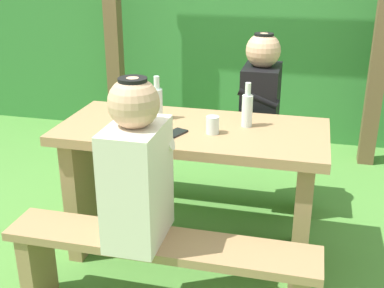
% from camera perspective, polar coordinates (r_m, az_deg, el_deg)
% --- Properties ---
extents(ground_plane, '(12.00, 12.00, 0.00)m').
position_cam_1_polar(ground_plane, '(2.92, 0.00, -12.07)').
color(ground_plane, '#4E8838').
extents(hedge_backdrop, '(6.40, 0.94, 2.01)m').
position_cam_1_polar(hedge_backdrop, '(4.81, 7.03, 14.17)').
color(hedge_backdrop, '#367C36').
rests_on(hedge_backdrop, ground_plane).
extents(pergola_post_left, '(0.12, 0.12, 2.12)m').
position_cam_1_polar(pergola_post_left, '(4.29, -9.14, 13.88)').
color(pergola_post_left, brown).
rests_on(pergola_post_left, ground_plane).
extents(pergola_post_right, '(0.12, 0.12, 2.12)m').
position_cam_1_polar(pergola_post_right, '(3.99, 21.21, 12.15)').
color(pergola_post_right, brown).
rests_on(pergola_post_right, ground_plane).
extents(picnic_table, '(1.40, 0.64, 0.75)m').
position_cam_1_polar(picnic_table, '(2.67, 0.00, -2.94)').
color(picnic_table, '#9E7A51').
rests_on(picnic_table, ground_plane).
extents(bench_near, '(1.40, 0.24, 0.44)m').
position_cam_1_polar(bench_near, '(2.27, -3.74, -13.59)').
color(bench_near, '#9E7A51').
rests_on(bench_near, ground_plane).
extents(bench_far, '(1.40, 0.24, 0.44)m').
position_cam_1_polar(bench_far, '(3.28, 2.51, -1.78)').
color(bench_far, '#9E7A51').
rests_on(bench_far, ground_plane).
extents(person_white_shirt, '(0.25, 0.35, 0.72)m').
position_cam_1_polar(person_white_shirt, '(2.07, -6.39, -2.77)').
color(person_white_shirt, silver).
rests_on(person_white_shirt, bench_near).
extents(person_black_coat, '(0.25, 0.35, 0.72)m').
position_cam_1_polar(person_black_coat, '(3.09, 7.94, 5.48)').
color(person_black_coat, black).
rests_on(person_black_coat, bench_far).
extents(drinking_glass, '(0.07, 0.07, 0.09)m').
position_cam_1_polar(drinking_glass, '(2.48, 2.39, 2.21)').
color(drinking_glass, silver).
rests_on(drinking_glass, picnic_table).
extents(bottle_left, '(0.06, 0.06, 0.23)m').
position_cam_1_polar(bottle_left, '(2.58, 6.39, 4.05)').
color(bottle_left, silver).
rests_on(bottle_left, picnic_table).
extents(bottle_right, '(0.06, 0.06, 0.24)m').
position_cam_1_polar(bottle_right, '(2.68, -4.05, 4.85)').
color(bottle_right, silver).
rests_on(bottle_right, picnic_table).
extents(cell_phone, '(0.12, 0.16, 0.01)m').
position_cam_1_polar(cell_phone, '(2.48, -2.03, 1.23)').
color(cell_phone, black).
rests_on(cell_phone, picnic_table).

